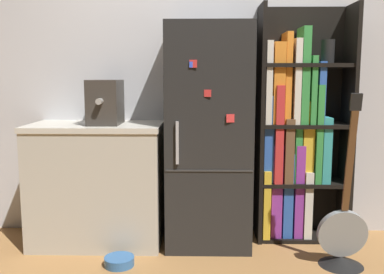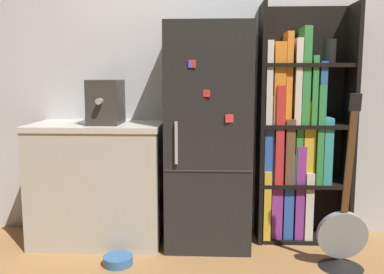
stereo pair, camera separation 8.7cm
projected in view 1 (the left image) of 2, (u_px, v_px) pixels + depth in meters
The scene contains 8 objects.
ground_plane at pixel (208, 251), 3.20m from camera, with size 16.00×16.00×0.00m, color #A87542.
wall_back at pixel (208, 76), 3.49m from camera, with size 8.00×0.05×2.60m.
refrigerator at pixel (208, 137), 3.25m from camera, with size 0.63×0.58×1.68m.
bookshelf at pixel (295, 135), 3.37m from camera, with size 0.71×0.33×1.83m.
kitchen_counter at pixel (98, 183), 3.32m from camera, with size 1.01×0.58×0.94m.
espresso_machine at pixel (105, 102), 3.21m from camera, with size 0.23×0.38×0.33m.
guitar at pixel (342, 242), 2.93m from camera, with size 0.34×0.30×1.19m.
pet_bowl at pixel (119, 261), 2.94m from camera, with size 0.21×0.21×0.06m.
Camera 1 is at (-0.06, -3.05, 1.30)m, focal length 40.00 mm.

